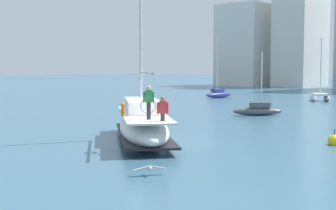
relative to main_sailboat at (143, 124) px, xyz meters
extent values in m
plane|color=#38607A|center=(1.03, -0.82, -0.91)|extent=(400.00, 400.00, 0.00)
ellipsoid|color=white|center=(0.06, -0.05, -0.21)|extent=(8.82, 8.11, 1.40)
cube|color=black|center=(0.06, -0.05, -0.52)|extent=(8.69, 8.01, 0.10)
cube|color=beige|center=(0.06, -0.05, 0.53)|extent=(8.33, 7.65, 0.08)
cube|color=white|center=(-0.49, 0.42, 0.92)|extent=(4.36, 4.10, 0.70)
cylinder|color=silver|center=(-0.85, 0.74, 6.29)|extent=(0.16, 0.16, 11.44)
cylinder|color=#B7B7BC|center=(1.32, -1.15, 2.69)|extent=(4.42, 3.87, 0.12)
cylinder|color=silver|center=(-3.27, 2.85, 1.04)|extent=(0.64, 0.72, 0.06)
torus|color=orange|center=(1.28, -2.67, 1.04)|extent=(0.62, 0.57, 0.70)
cylinder|color=#33333D|center=(2.23, -1.94, 0.97)|extent=(0.20, 0.20, 0.80)
cube|color=#338C4C|center=(2.23, -1.94, 1.65)|extent=(0.36, 0.37, 0.56)
sphere|color=beige|center=(2.23, -1.94, 2.04)|extent=(0.20, 0.20, 0.20)
cylinder|color=#338C4C|center=(2.08, -2.11, 1.60)|extent=(0.09, 0.09, 0.50)
cylinder|color=#338C4C|center=(2.37, -1.77, 1.60)|extent=(0.09, 0.09, 0.50)
cylinder|color=#33333D|center=(3.13, -2.00, 0.75)|extent=(0.20, 0.20, 0.35)
cube|color=red|center=(3.13, -2.00, 1.20)|extent=(0.36, 0.37, 0.56)
sphere|color=#9E7051|center=(3.13, -2.00, 1.59)|extent=(0.20, 0.20, 0.20)
cylinder|color=red|center=(2.99, -2.16, 1.15)|extent=(0.09, 0.09, 0.50)
cylinder|color=red|center=(3.28, -1.83, 1.15)|extent=(0.09, 0.09, 0.50)
torus|color=silver|center=(2.05, -1.78, 1.19)|extent=(0.54, 0.61, 0.76)
ellipsoid|color=#4C4C51|center=(-2.23, 15.74, -0.58)|extent=(3.59, 3.45, 0.65)
cube|color=#4C4C51|center=(-2.08, 15.88, -0.06)|extent=(1.60, 1.55, 0.40)
cylinder|color=silver|center=(-2.01, 15.95, 2.00)|extent=(0.11, 0.11, 4.51)
ellipsoid|color=silver|center=(-4.46, 35.43, -0.58)|extent=(2.49, 3.71, 0.66)
ellipsoid|color=silver|center=(-5.77, 34.63, -0.58)|extent=(2.49, 3.71, 0.66)
cube|color=silver|center=(-5.12, 35.03, -0.15)|extent=(2.48, 2.71, 0.24)
cylinder|color=silver|center=(-4.96, 34.77, 3.17)|extent=(0.11, 0.11, 6.40)
ellipsoid|color=navy|center=(-17.41, 32.35, -0.53)|extent=(1.61, 4.81, 0.76)
cube|color=navy|center=(-17.44, 32.12, 0.06)|extent=(0.92, 1.95, 0.40)
cylinder|color=silver|center=(-17.45, 32.00, 3.45)|extent=(0.12, 0.12, 7.18)
ellipsoid|color=silver|center=(5.59, -5.50, -0.65)|extent=(0.40, 0.35, 0.16)
sphere|color=silver|center=(5.75, -5.60, -0.62)|extent=(0.11, 0.11, 0.11)
cone|color=gold|center=(5.80, -5.64, -0.63)|extent=(0.08, 0.07, 0.04)
cube|color=#9E9993|center=(5.75, -5.25, -0.63)|extent=(0.44, 0.58, 0.15)
cube|color=#9E9993|center=(5.42, -5.76, -0.63)|extent=(0.44, 0.58, 0.15)
sphere|color=yellow|center=(8.06, 5.42, -0.71)|extent=(0.65, 0.65, 0.65)
cylinder|color=black|center=(8.06, 5.42, -0.41)|extent=(0.04, 0.04, 0.60)
cube|color=silver|center=(-36.31, 70.60, 7.67)|extent=(9.76, 11.60, 17.15)
cube|color=silver|center=(-25.27, 73.14, 12.87)|extent=(6.94, 12.41, 27.56)
camera|label=1|loc=(16.88, -17.65, 2.95)|focal=50.18mm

